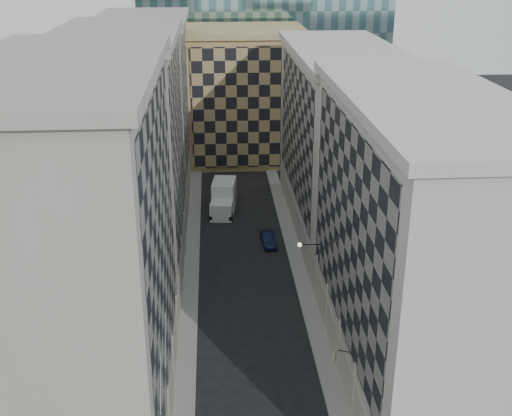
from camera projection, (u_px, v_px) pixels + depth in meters
name	position (u px, v px, depth m)	size (l,w,h in m)	color
sidewalk_west	(191.00, 279.00, 60.82)	(1.50, 100.00, 0.15)	gray
sidewalk_east	(301.00, 275.00, 61.49)	(1.50, 100.00, 0.15)	gray
bldg_left_a	(81.00, 261.00, 38.46)	(10.80, 22.80, 23.70)	gray
bldg_left_b	(126.00, 157.00, 58.96)	(10.80, 22.80, 22.70)	#9B9890
bldg_left_c	(147.00, 107.00, 79.46)	(10.80, 22.80, 21.70)	gray
bldg_right_a	(415.00, 244.00, 44.12)	(10.80, 26.80, 20.70)	beige
bldg_right_b	(340.00, 141.00, 69.23)	(10.80, 28.80, 19.70)	beige
tan_block	(245.00, 94.00, 92.72)	(16.80, 14.80, 18.80)	#A48956
flagpoles_left	(163.00, 360.00, 35.62)	(0.10, 6.33, 2.33)	gray
bracket_lamp	(302.00, 245.00, 53.57)	(1.98, 0.36, 0.36)	black
box_truck	(223.00, 199.00, 75.97)	(3.41, 6.73, 3.54)	white
dark_car	(268.00, 239.00, 67.77)	(1.33, 3.82, 1.26)	#0E1633
shop_sign	(336.00, 356.00, 42.99)	(1.18, 0.70, 0.81)	black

